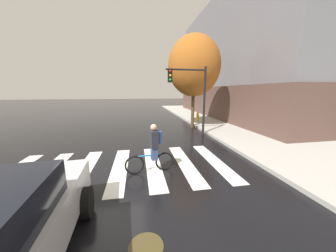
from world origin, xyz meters
The scene contains 9 objects.
ground_plane centered at (0.00, 0.00, 0.00)m, with size 120.00×120.00×0.00m, color black.
sidewalk centered at (8.75, 0.00, 0.07)m, with size 6.50×50.00×0.15m, color #B2AFA8.
crosswalk_stripes centered at (0.37, 0.00, 0.01)m, with size 7.94×3.78×0.01m.
manhole_cover centered at (1.16, -3.43, 0.00)m, with size 0.64×0.64×0.01m, color #473D1E.
cyclist centered at (1.57, -0.50, 0.84)m, with size 1.70×0.39×1.69m.
traffic_light_near centered at (4.33, 3.99, 2.86)m, with size 2.47×0.28×4.20m.
fire_hydrant centered at (6.33, 8.25, 0.53)m, with size 0.33×0.22×0.78m.
street_tree_near centered at (5.25, 6.42, 4.56)m, with size 3.79×3.79×6.75m.
corner_building centered at (17.82, 11.07, 5.79)m, with size 18.70×20.08×11.67m.
Camera 1 is at (1.10, -6.03, 2.76)m, focal length 18.17 mm.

